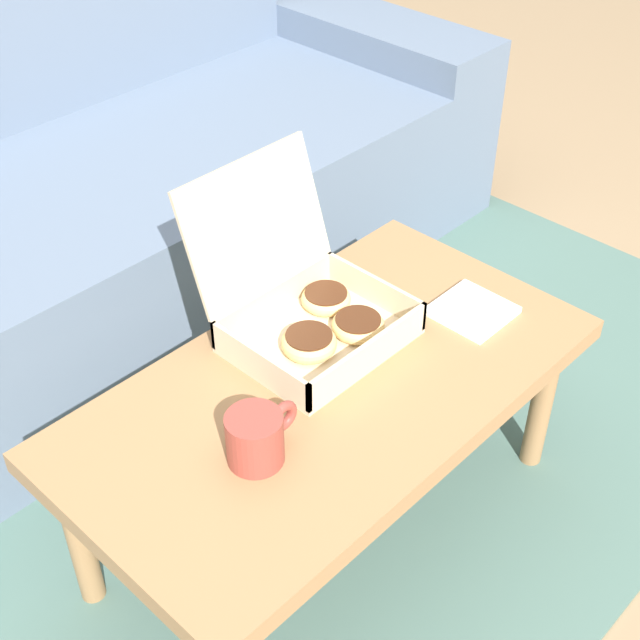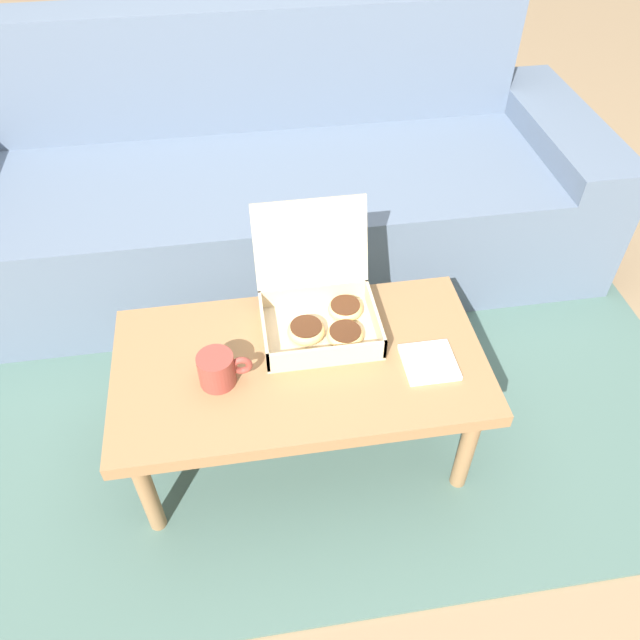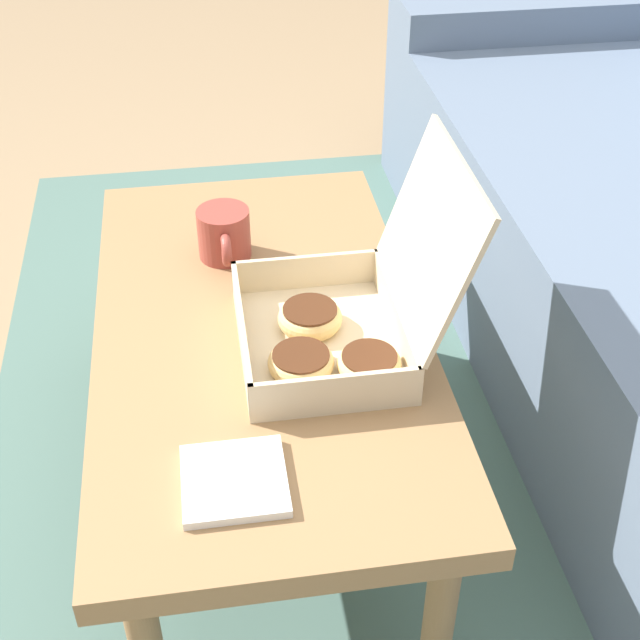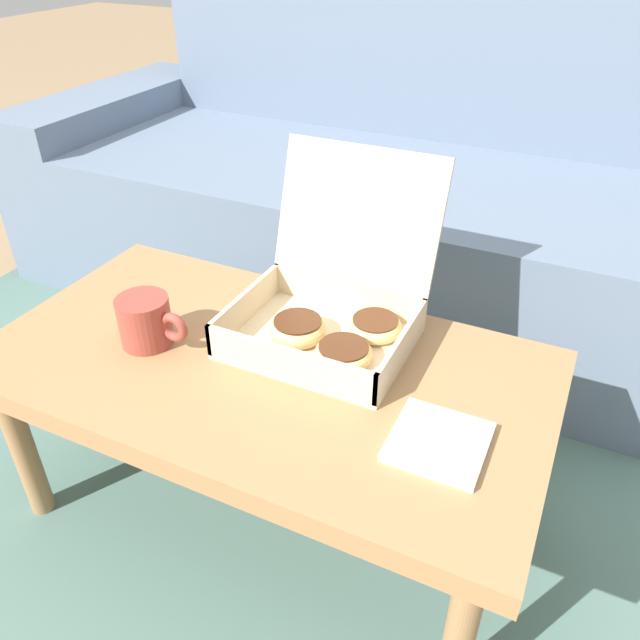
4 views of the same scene
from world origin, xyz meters
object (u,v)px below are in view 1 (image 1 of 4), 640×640
Objects in this scene: couch at (38,224)px; coffee_mug at (257,437)px; pastry_box at (311,307)px; coffee_table at (329,400)px.

coffee_mug is at bearing -101.82° from couch.
coffee_table is at bearing -123.27° from pastry_box.
coffee_mug is at bearing -150.88° from pastry_box.
coffee_mug reaches higher than coffee_table.
pastry_box is at bearing 29.12° from coffee_mug.
pastry_box is at bearing -84.59° from couch.
pastry_box is (0.08, -0.82, 0.15)m from couch.
pastry_box reaches higher than coffee_table.
coffee_table is 7.13× the size of coffee_mug.
couch is 7.53× the size of pastry_box.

